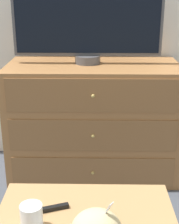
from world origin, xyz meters
name	(u,v)px	position (x,y,z in m)	size (l,w,h in m)	color
ground_plane	(84,151)	(0.00, 0.00, 0.00)	(12.00, 12.00, 0.00)	#474C56
dresser	(93,120)	(0.08, -0.30, 0.41)	(1.19, 0.57, 0.82)	#9E6B3D
tv	(88,14)	(0.04, -0.26, 1.15)	(1.00, 0.17, 0.64)	#515156
drink_cup	(32,219)	(-0.14, -1.57, 0.52)	(0.08, 0.08, 0.10)	#9E6638
remote_control	(51,209)	(-0.08, -1.46, 0.49)	(0.14, 0.07, 0.02)	black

